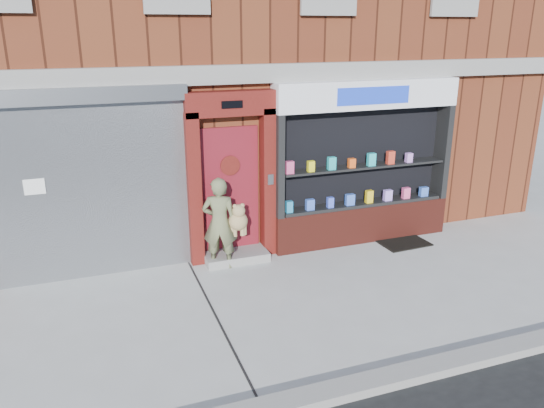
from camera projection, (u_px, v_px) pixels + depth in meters
name	position (u px, v px, depth m)	size (l,w,h in m)	color
ground	(315.00, 297.00, 7.98)	(80.00, 80.00, 0.00)	#9E9E99
curb	(394.00, 378.00, 6.05)	(60.00, 0.30, 0.12)	gray
building	(211.00, 21.00, 12.06)	(12.00, 8.16, 8.00)	#592414
shutter_bay	(90.00, 173.00, 8.19)	(3.10, 0.30, 3.04)	gray
red_door_bay	(231.00, 178.00, 8.94)	(1.52, 0.58, 2.90)	#4D100D
pharmacy_bay	(363.00, 170.00, 9.73)	(3.50, 0.41, 3.00)	#5C1E15
woman	(222.00, 223.00, 8.78)	(0.80, 0.56, 1.57)	#5E6341
doormat	(404.00, 243.00, 9.98)	(0.90, 0.63, 0.02)	black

